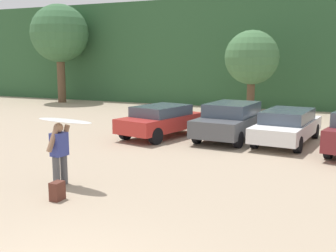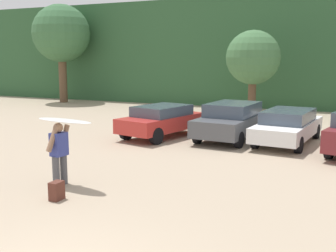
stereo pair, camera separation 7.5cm
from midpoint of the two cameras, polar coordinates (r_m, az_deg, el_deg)
The scene contains 9 objects.
hillside_ridge at distance 34.02m, azimuth 17.65°, elevation 9.43°, with size 108.00×12.00×7.39m, color #2D5633.
tree_left at distance 32.82m, azimuth -14.25°, elevation 12.01°, with size 4.27×4.27×7.27m.
tree_right at distance 24.96m, azimuth 11.58°, elevation 9.04°, with size 3.13×3.13×4.93m.
parked_car_red at distance 17.85m, azimuth -0.78°, elevation 0.85°, with size 2.65×4.30×1.35m.
parked_car_dark_gray at distance 17.56m, azimuth 8.74°, elevation 0.79°, with size 2.24×4.43×1.51m.
parked_car_white at distance 17.26m, azimuth 16.11°, elevation 0.08°, with size 2.24×4.93×1.33m.
person_adult at distance 11.45m, azimuth -14.40°, elevation -3.21°, with size 0.34×0.86×1.68m.
surfboard_white at distance 11.29m, azimuth -13.74°, elevation 0.72°, with size 1.90×0.75×0.08m.
backpack_dropped at distance 10.48m, azimuth -14.69°, elevation -8.50°, with size 0.24×0.34×0.45m.
Camera 2 is at (4.11, -4.40, 3.38)m, focal length 44.86 mm.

